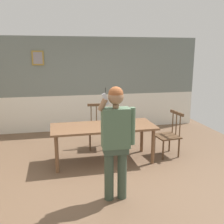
{
  "coord_description": "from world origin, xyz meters",
  "views": [
    {
      "loc": [
        -0.83,
        -4.41,
        2.17
      ],
      "look_at": [
        0.01,
        -0.47,
        1.26
      ],
      "focal_mm": 41.64,
      "sensor_mm": 36.0,
      "label": 1
    }
  ],
  "objects": [
    {
      "name": "chair_by_doorway",
      "position": [
        0.04,
        1.37,
        0.47
      ],
      "size": [
        0.46,
        0.46,
        1.02
      ],
      "rotation": [
        0.0,
        0.0,
        3.04
      ],
      "color": "#513823",
      "rests_on": "ground_plane"
    },
    {
      "name": "dining_table",
      "position": [
        0.05,
        0.54,
        0.67
      ],
      "size": [
        2.09,
        0.9,
        0.75
      ],
      "rotation": [
        0.0,
        0.0,
        0.01
      ],
      "color": "brown",
      "rests_on": "ground_plane"
    },
    {
      "name": "person_figure",
      "position": [
        -0.02,
        -0.9,
        1.0
      ],
      "size": [
        0.56,
        0.23,
        1.72
      ],
      "rotation": [
        0.0,
        0.0,
        3.12
      ],
      "color": "#3A493A",
      "rests_on": "ground_plane"
    },
    {
      "name": "chair_near_window",
      "position": [
        1.48,
        0.56,
        0.46
      ],
      "size": [
        0.53,
        0.53,
        0.96
      ],
      "rotation": [
        0.0,
        0.0,
        1.69
      ],
      "color": "#513823",
      "rests_on": "ground_plane"
    },
    {
      "name": "room_back_partition",
      "position": [
        -0.0,
        2.97,
        1.26
      ],
      "size": [
        6.54,
        0.17,
        2.63
      ],
      "color": "slate",
      "rests_on": "ground_plane"
    },
    {
      "name": "ground_plane",
      "position": [
        0.0,
        0.0,
        0.0
      ],
      "size": [
        7.19,
        7.19,
        0.0
      ],
      "primitive_type": "plane",
      "color": "brown"
    }
  ]
}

